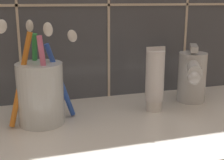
# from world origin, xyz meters

# --- Properties ---
(sink_counter) EXTENTS (0.74, 0.32, 0.02)m
(sink_counter) POSITION_xyz_m (0.00, 0.00, 0.01)
(sink_counter) COLOR silver
(sink_counter) RESTS_ON ground
(toothbrush_cup) EXTENTS (0.14, 0.11, 0.18)m
(toothbrush_cup) POSITION_xyz_m (-0.14, 0.04, 0.08)
(toothbrush_cup) COLOR silver
(toothbrush_cup) RESTS_ON sink_counter
(toothpaste_tube) EXTENTS (0.04, 0.04, 0.13)m
(toothpaste_tube) POSITION_xyz_m (0.08, 0.04, 0.08)
(toothpaste_tube) COLOR white
(toothpaste_tube) RESTS_ON sink_counter
(sink_faucet) EXTENTS (0.08, 0.12, 0.12)m
(sink_faucet) POSITION_xyz_m (0.17, 0.07, 0.08)
(sink_faucet) COLOR silver
(sink_faucet) RESTS_ON sink_counter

